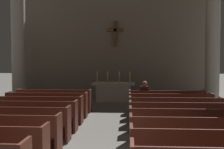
% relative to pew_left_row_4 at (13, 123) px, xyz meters
% --- Properties ---
extents(pew_left_row_4, '(3.07, 0.50, 0.95)m').
position_rel_pew_left_row_4_xyz_m(pew_left_row_4, '(0.00, 0.00, 0.00)').
color(pew_left_row_4, '#4C2319').
rests_on(pew_left_row_4, ground).
extents(pew_left_row_5, '(3.07, 0.50, 0.95)m').
position_rel_pew_left_row_4_xyz_m(pew_left_row_5, '(0.00, 1.04, 0.00)').
color(pew_left_row_5, '#4C2319').
rests_on(pew_left_row_5, ground).
extents(pew_left_row_6, '(3.07, 0.50, 0.95)m').
position_rel_pew_left_row_4_xyz_m(pew_left_row_6, '(0.00, 2.08, 0.00)').
color(pew_left_row_6, '#4C2319').
rests_on(pew_left_row_6, ground).
extents(pew_left_row_7, '(3.07, 0.50, 0.95)m').
position_rel_pew_left_row_4_xyz_m(pew_left_row_7, '(0.00, 3.12, 0.00)').
color(pew_left_row_7, '#4C2319').
rests_on(pew_left_row_7, ground).
extents(pew_left_row_8, '(3.07, 0.50, 0.95)m').
position_rel_pew_left_row_4_xyz_m(pew_left_row_8, '(0.00, 4.16, 0.00)').
color(pew_left_row_8, '#4C2319').
rests_on(pew_left_row_8, ground).
extents(pew_right_row_3, '(3.07, 0.50, 0.95)m').
position_rel_pew_left_row_4_xyz_m(pew_right_row_3, '(4.67, -1.04, 0.00)').
color(pew_right_row_3, '#4C2319').
rests_on(pew_right_row_3, ground).
extents(pew_right_row_4, '(3.07, 0.50, 0.95)m').
position_rel_pew_left_row_4_xyz_m(pew_right_row_4, '(4.67, 0.00, 0.00)').
color(pew_right_row_4, '#4C2319').
rests_on(pew_right_row_4, ground).
extents(pew_right_row_5, '(3.07, 0.50, 0.95)m').
position_rel_pew_left_row_4_xyz_m(pew_right_row_5, '(4.67, 1.04, 0.00)').
color(pew_right_row_5, '#4C2319').
rests_on(pew_right_row_5, ground).
extents(pew_right_row_6, '(3.07, 0.50, 0.95)m').
position_rel_pew_left_row_4_xyz_m(pew_right_row_6, '(4.67, 2.08, 0.00)').
color(pew_right_row_6, '#4C2319').
rests_on(pew_right_row_6, ground).
extents(pew_right_row_7, '(3.07, 0.50, 0.95)m').
position_rel_pew_left_row_4_xyz_m(pew_right_row_7, '(4.67, 3.12, 0.00)').
color(pew_right_row_7, '#4C2319').
rests_on(pew_right_row_7, ground).
extents(pew_right_row_8, '(3.07, 0.50, 0.95)m').
position_rel_pew_left_row_4_xyz_m(pew_right_row_8, '(4.67, 4.16, 0.00)').
color(pew_right_row_8, '#4C2319').
rests_on(pew_right_row_8, ground).
extents(column_left_third, '(1.08, 1.08, 6.12)m').
position_rel_pew_left_row_4_xyz_m(column_left_third, '(-2.69, 7.15, 2.50)').
color(column_left_third, '#ADA89E').
rests_on(column_left_third, ground).
extents(column_right_third, '(1.08, 1.08, 6.12)m').
position_rel_pew_left_row_4_xyz_m(column_right_third, '(7.35, 7.15, 2.50)').
color(column_right_third, '#ADA89E').
rests_on(column_right_third, ground).
extents(altar, '(2.20, 0.90, 1.01)m').
position_rel_pew_left_row_4_xyz_m(altar, '(2.33, 7.13, 0.06)').
color(altar, '#A8A399').
rests_on(altar, ground).
extents(candlestick_outer_left, '(0.16, 0.16, 0.57)m').
position_rel_pew_left_row_4_xyz_m(candlestick_outer_left, '(1.48, 7.13, 0.71)').
color(candlestick_outer_left, '#B79338').
rests_on(candlestick_outer_left, altar).
extents(candlestick_inner_left, '(0.16, 0.16, 0.57)m').
position_rel_pew_left_row_4_xyz_m(candlestick_inner_left, '(2.03, 7.13, 0.71)').
color(candlestick_inner_left, '#B79338').
rests_on(candlestick_inner_left, altar).
extents(candlestick_inner_right, '(0.16, 0.16, 0.57)m').
position_rel_pew_left_row_4_xyz_m(candlestick_inner_right, '(2.63, 7.13, 0.71)').
color(candlestick_inner_right, '#B79338').
rests_on(candlestick_inner_right, altar).
extents(candlestick_outer_right, '(0.16, 0.16, 0.57)m').
position_rel_pew_left_row_4_xyz_m(candlestick_outer_right, '(3.18, 7.13, 0.71)').
color(candlestick_outer_right, '#B79338').
rests_on(candlestick_outer_right, altar).
extents(apse_with_cross, '(11.20, 0.43, 6.69)m').
position_rel_pew_left_row_4_xyz_m(apse_with_cross, '(2.33, 9.20, 2.87)').
color(apse_with_cross, '#706656').
rests_on(apse_with_cross, ground).
extents(lone_worshipper, '(0.32, 0.43, 1.32)m').
position_rel_pew_left_row_4_xyz_m(lone_worshipper, '(3.77, 4.19, 0.22)').
color(lone_worshipper, '#26262B').
rests_on(lone_worshipper, ground).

